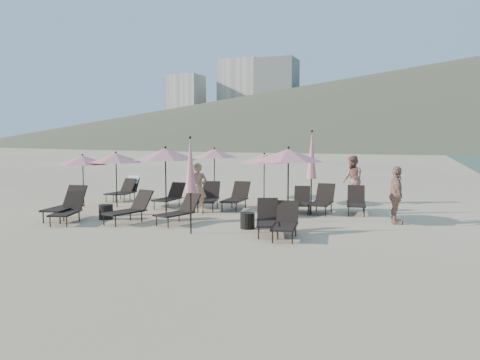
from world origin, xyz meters
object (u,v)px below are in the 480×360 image
at_px(umbrella_closed_0, 190,166).
at_px(side_table_0, 106,212).
at_px(lounger_13, 322,200).
at_px(umbrella_open_2, 288,155).
at_px(beachgoer_c, 396,195).
at_px(umbrella_open_1, 165,154).
at_px(umbrella_open_0, 116,158).
at_px(lounger_8, 209,197).
at_px(umbrella_closed_1, 312,156).
at_px(lounger_0, 66,204).
at_px(lounger_10, 302,201).
at_px(beachgoer_a, 198,188).
at_px(lounger_9, 236,197).
at_px(umbrella_open_5, 83,160).
at_px(side_table_1, 247,221).
at_px(lounger_6, 128,189).
at_px(lounger_4, 268,218).
at_px(lounger_11, 356,201).
at_px(lounger_3, 179,210).
at_px(lounger_7, 170,196).
at_px(lounger_1, 68,209).
at_px(lounger_5, 286,222).
at_px(umbrella_open_3, 214,153).
at_px(umbrella_open_4, 264,159).
at_px(lounger_12, 122,190).
at_px(beachgoer_b, 352,180).
at_px(lounger_2, 130,208).

height_order(umbrella_closed_0, side_table_0, umbrella_closed_0).
height_order(lounger_13, umbrella_closed_0, umbrella_closed_0).
relative_size(umbrella_open_2, beachgoer_c, 1.34).
bearing_deg(umbrella_open_1, umbrella_open_0, 159.56).
bearing_deg(lounger_8, umbrella_closed_1, -13.14).
distance_m(lounger_0, lounger_10, 7.84).
height_order(umbrella_closed_1, beachgoer_a, umbrella_closed_1).
bearing_deg(lounger_9, lounger_0, -139.89).
relative_size(umbrella_open_5, side_table_1, 4.44).
xyz_separation_m(lounger_6, umbrella_closed_1, (8.06, -1.11, 1.51)).
relative_size(lounger_8, beachgoer_c, 1.04).
height_order(lounger_4, umbrella_open_0, umbrella_open_0).
distance_m(umbrella_open_2, umbrella_closed_0, 3.31).
bearing_deg(lounger_11, lounger_3, -147.86).
xyz_separation_m(umbrella_open_1, umbrella_closed_0, (2.17, -2.48, -0.23)).
bearing_deg(lounger_7, lounger_1, -106.63).
height_order(lounger_0, side_table_1, lounger_0).
height_order(lounger_5, lounger_13, lounger_13).
height_order(lounger_5, lounger_11, lounger_11).
bearing_deg(umbrella_open_3, lounger_0, -109.18).
bearing_deg(umbrella_open_2, umbrella_open_1, -177.68).
height_order(lounger_7, umbrella_open_4, umbrella_open_4).
bearing_deg(lounger_12, beachgoer_b, 16.12).
height_order(lounger_2, umbrella_closed_1, umbrella_closed_1).
height_order(lounger_8, side_table_1, lounger_8).
bearing_deg(lounger_0, umbrella_open_2, 5.27).
xyz_separation_m(lounger_2, beachgoer_a, (1.12, 2.46, 0.42)).
xyz_separation_m(lounger_6, beachgoer_a, (4.34, -2.14, 0.39)).
height_order(lounger_3, lounger_6, lounger_6).
xyz_separation_m(lounger_2, lounger_3, (1.52, 0.35, -0.04)).
bearing_deg(lounger_10, lounger_13, -3.86).
bearing_deg(lounger_7, umbrella_closed_1, 3.32).
distance_m(lounger_11, umbrella_closed_1, 2.24).
distance_m(lounger_6, umbrella_open_5, 2.73).
distance_m(umbrella_open_4, side_table_1, 5.29).
xyz_separation_m(lounger_3, umbrella_open_0, (-3.83, 2.23, 1.45)).
height_order(umbrella_open_1, side_table_1, umbrella_open_1).
bearing_deg(lounger_6, beachgoer_c, -18.16).
bearing_deg(lounger_12, umbrella_open_1, -35.67).
bearing_deg(umbrella_open_3, umbrella_closed_0, -70.79).
height_order(lounger_3, umbrella_open_2, umbrella_open_2).
distance_m(side_table_1, beachgoer_c, 4.58).
relative_size(umbrella_closed_0, beachgoer_a, 1.51).
bearing_deg(umbrella_closed_1, umbrella_closed_0, -117.87).
distance_m(lounger_9, umbrella_open_0, 4.72).
bearing_deg(lounger_10, beachgoer_a, -167.91).
distance_m(lounger_10, umbrella_open_2, 2.72).
xyz_separation_m(umbrella_open_2, beachgoer_b, (1.27, 5.06, -1.10)).
distance_m(lounger_11, umbrella_open_2, 3.48).
relative_size(lounger_1, umbrella_closed_1, 0.58).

